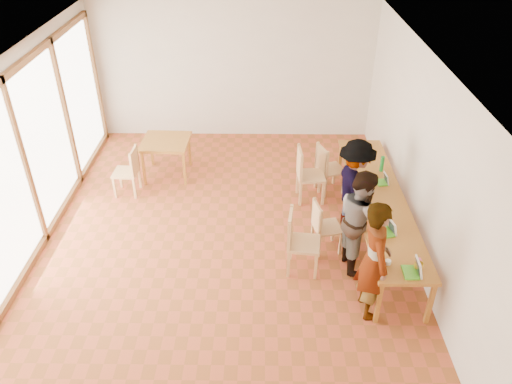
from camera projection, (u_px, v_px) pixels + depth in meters
ground at (224, 241)px, 8.21m from camera, size 8.00×8.00×0.00m
wall_back at (234, 71)px, 10.76m from camera, size 6.00×0.10×3.00m
wall_right at (423, 163)px, 7.36m from camera, size 0.10×8.00×3.00m
window_wall at (22, 161)px, 7.43m from camera, size 0.10×8.00×3.00m
ceiling at (216, 61)px, 6.57m from camera, size 6.00×8.00×0.04m
communal_table at (379, 199)px, 7.99m from camera, size 0.80×4.00×0.75m
side_table at (166, 144)px, 9.67m from camera, size 0.90×0.90×0.75m
chair_near at (297, 236)px, 7.33m from camera, size 0.53×0.53×0.54m
chair_mid at (322, 222)px, 7.75m from camera, size 0.49×0.49×0.47m
chair_far at (305, 169)px, 8.93m from camera, size 0.51×0.51×0.55m
chair_empty at (326, 164)px, 9.18m from camera, size 0.58×0.58×0.51m
chair_spare at (130, 167)px, 9.14m from camera, size 0.45×0.45×0.50m
person_near at (374, 260)px, 6.47m from camera, size 0.49×0.69×1.77m
person_mid at (361, 220)px, 7.32m from camera, size 0.72×0.87×1.64m
person_far at (354, 186)px, 8.12m from camera, size 0.73×1.12×1.63m
laptop_near at (414, 270)px, 6.42m from camera, size 0.23×0.27×0.22m
laptop_mid at (389, 229)px, 7.15m from camera, size 0.27×0.29×0.21m
laptop_far at (384, 180)px, 8.30m from camera, size 0.21×0.23×0.18m
yellow_mug at (419, 266)px, 6.50m from camera, size 0.13×0.13×0.10m
green_bottle at (382, 164)px, 8.58m from camera, size 0.07×0.07×0.28m
clear_glass at (368, 189)px, 8.08m from camera, size 0.07×0.07×0.09m
condiment_cup at (388, 262)px, 6.59m from camera, size 0.08×0.08×0.06m
pink_phone at (420, 260)px, 6.65m from camera, size 0.05×0.10×0.01m
black_pouch at (362, 192)px, 8.00m from camera, size 0.16×0.26×0.09m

